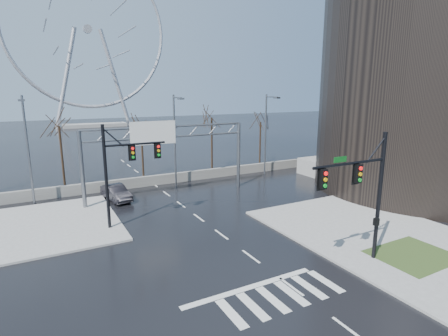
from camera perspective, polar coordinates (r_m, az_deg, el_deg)
ground at (r=23.00m, az=4.41°, el=-14.21°), size 260.00×260.00×0.00m
sidewalk_right_ext at (r=30.43m, az=18.46°, el=-7.90°), size 12.00×10.00×0.15m
sidewalk_far at (r=30.93m, az=-26.55°, el=-8.27°), size 10.00×12.00×0.15m
grass_strip at (r=25.75m, az=28.52°, el=-12.36°), size 5.00×4.00×0.02m
tower_podium at (r=48.43m, az=28.86°, el=-0.28°), size 22.00×18.00×2.00m
barrier_wall at (r=40.08m, az=-11.28°, el=-1.97°), size 52.00×0.50×1.10m
signal_mast_near at (r=21.74m, az=22.07°, el=-2.94°), size 5.52×0.41×8.00m
signal_mast_far at (r=27.27m, az=-16.44°, el=0.33°), size 4.72×0.41×8.00m
sign_gantry at (r=34.35m, az=-9.67°, el=3.63°), size 16.36×0.40×7.60m
streetlight_left at (r=35.65m, az=-29.47°, el=3.67°), size 0.50×2.55×10.00m
streetlight_mid at (r=38.04m, az=-7.90°, el=5.58°), size 0.50×2.55×10.00m
streetlight_right at (r=43.71m, az=7.07°, el=6.46°), size 0.50×2.55×10.00m
tree_left at (r=41.00m, az=-25.25°, el=5.13°), size 3.75×3.75×7.50m
tree_center at (r=43.51m, az=-13.32°, el=5.25°), size 3.25×3.25×6.50m
tree_right at (r=45.67m, az=-2.02°, el=7.21°), size 3.90×3.90×7.80m
tree_far_right at (r=50.23m, az=5.97°, el=6.69°), size 3.40×3.40×6.80m
ferris_wheel at (r=114.50m, az=-21.32°, el=19.45°), size 45.00×6.00×50.91m
car at (r=35.36m, az=-17.20°, el=-3.86°), size 2.32×4.75×1.50m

